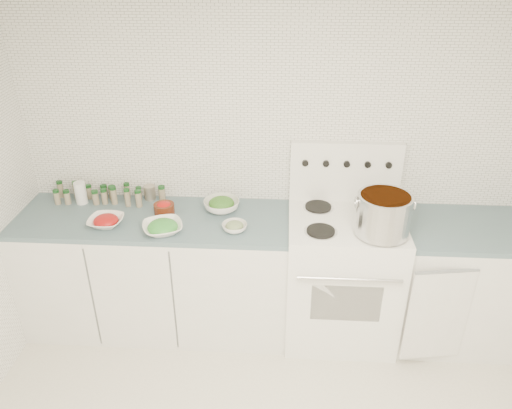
% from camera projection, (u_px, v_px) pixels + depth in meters
% --- Properties ---
extents(room_walls, '(3.54, 3.04, 2.52)m').
position_uv_depth(room_walls, '(268.00, 229.00, 1.97)').
color(room_walls, white).
rests_on(room_walls, ground).
extents(counter_left, '(1.85, 0.62, 0.90)m').
position_uv_depth(counter_left, '(158.00, 271.00, 3.59)').
color(counter_left, white).
rests_on(counter_left, ground).
extents(stove, '(0.76, 0.70, 1.36)m').
position_uv_depth(stove, '(341.00, 273.00, 3.49)').
color(stove, white).
rests_on(stove, ground).
extents(counter_right, '(0.89, 0.69, 0.90)m').
position_uv_depth(counter_right, '(460.00, 283.00, 3.47)').
color(counter_right, white).
rests_on(counter_right, ground).
extents(stock_pot, '(0.36, 0.34, 0.26)m').
position_uv_depth(stock_pot, '(384.00, 213.00, 3.05)').
color(stock_pot, silver).
rests_on(stock_pot, stove).
extents(bowl_tomato, '(0.23, 0.23, 0.08)m').
position_uv_depth(bowl_tomato, '(106.00, 221.00, 3.26)').
color(bowl_tomato, white).
rests_on(bowl_tomato, counter_left).
extents(bowl_snowpea, '(0.32, 0.32, 0.08)m').
position_uv_depth(bowl_snowpea, '(163.00, 227.00, 3.19)').
color(bowl_snowpea, white).
rests_on(bowl_snowpea, counter_left).
extents(bowl_broccoli, '(0.30, 0.30, 0.10)m').
position_uv_depth(bowl_broccoli, '(222.00, 205.00, 3.43)').
color(bowl_broccoli, white).
rests_on(bowl_broccoli, counter_left).
extents(bowl_zucchini, '(0.18, 0.18, 0.06)m').
position_uv_depth(bowl_zucchini, '(235.00, 227.00, 3.21)').
color(bowl_zucchini, white).
rests_on(bowl_zucchini, counter_left).
extents(bowl_pepper, '(0.14, 0.14, 0.09)m').
position_uv_depth(bowl_pepper, '(164.00, 208.00, 3.40)').
color(bowl_pepper, '#501D0D').
rests_on(bowl_pepper, counter_left).
extents(salt_canister, '(0.10, 0.10, 0.16)m').
position_uv_depth(salt_canister, '(81.00, 193.00, 3.52)').
color(salt_canister, white).
rests_on(salt_canister, counter_left).
extents(tin_can, '(0.09, 0.09, 0.11)m').
position_uv_depth(tin_can, '(150.00, 193.00, 3.58)').
color(tin_can, '#A49A8B').
rests_on(tin_can, counter_left).
extents(spice_cluster, '(0.79, 0.16, 0.13)m').
position_uv_depth(spice_cluster, '(106.00, 194.00, 3.55)').
color(spice_cluster, gray).
rests_on(spice_cluster, counter_left).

